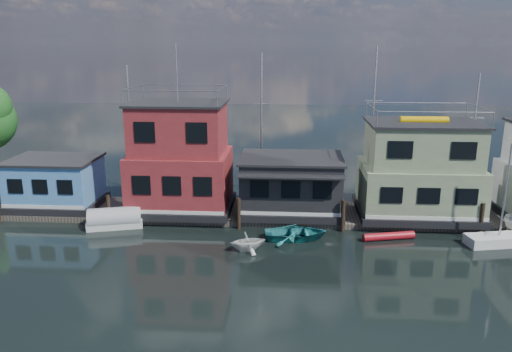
# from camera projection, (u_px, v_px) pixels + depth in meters

# --- Properties ---
(ground) EXTENTS (160.00, 160.00, 0.00)m
(ground) POSITION_uv_depth(u_px,v_px,m) (299.00, 297.00, 24.88)
(ground) COLOR black
(ground) RESTS_ON ground
(dock) EXTENTS (48.00, 5.00, 0.40)m
(dock) POSITION_uv_depth(u_px,v_px,m) (297.00, 214.00, 36.39)
(dock) COLOR #595147
(dock) RESTS_ON ground
(houseboat_blue) EXTENTS (6.40, 4.90, 3.66)m
(houseboat_blue) POSITION_uv_depth(u_px,v_px,m) (55.00, 183.00, 37.09)
(houseboat_blue) COLOR black
(houseboat_blue) RESTS_ON dock
(houseboat_red) EXTENTS (7.40, 5.90, 11.86)m
(houseboat_red) POSITION_uv_depth(u_px,v_px,m) (180.00, 160.00, 35.95)
(houseboat_red) COLOR black
(houseboat_red) RESTS_ON dock
(houseboat_dark) EXTENTS (7.40, 6.10, 4.06)m
(houseboat_dark) POSITION_uv_depth(u_px,v_px,m) (291.00, 185.00, 35.83)
(houseboat_dark) COLOR black
(houseboat_dark) RESTS_ON dock
(houseboat_green) EXTENTS (8.40, 5.90, 7.03)m
(houseboat_green) POSITION_uv_depth(u_px,v_px,m) (420.00, 171.00, 34.94)
(houseboat_green) COLOR black
(houseboat_green) RESTS_ON dock
(pilings) EXTENTS (42.28, 0.28, 2.20)m
(pilings) POSITION_uv_depth(u_px,v_px,m) (293.00, 215.00, 33.48)
(pilings) COLOR #2D2116
(pilings) RESTS_ON ground
(background_masts) EXTENTS (36.40, 0.16, 12.00)m
(background_masts) POSITION_uv_depth(u_px,v_px,m) (357.00, 128.00, 40.45)
(background_masts) COLOR silver
(background_masts) RESTS_ON ground
(day_sailer) EXTENTS (4.30, 2.17, 6.49)m
(day_sailer) POSITION_uv_depth(u_px,v_px,m) (499.00, 239.00, 31.23)
(day_sailer) COLOR white
(day_sailer) RESTS_ON ground
(red_kayak) EXTENTS (3.44, 1.29, 0.50)m
(red_kayak) POSITION_uv_depth(u_px,v_px,m) (389.00, 236.00, 32.04)
(red_kayak) COLOR #AC121D
(red_kayak) RESTS_ON ground
(tarp_runabout) EXTENTS (3.93, 2.37, 1.49)m
(tarp_runabout) POSITION_uv_depth(u_px,v_px,m) (115.00, 219.00, 34.18)
(tarp_runabout) COLOR silver
(tarp_runabout) RESTS_ON ground
(dinghy_teal) EXTENTS (4.43, 3.43, 0.85)m
(dinghy_teal) POSITION_uv_depth(u_px,v_px,m) (296.00, 233.00, 32.11)
(dinghy_teal) COLOR teal
(dinghy_teal) RESTS_ON ground
(dinghy_white) EXTENTS (2.80, 2.62, 1.20)m
(dinghy_white) POSITION_uv_depth(u_px,v_px,m) (247.00, 241.00, 30.33)
(dinghy_white) COLOR white
(dinghy_white) RESTS_ON ground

